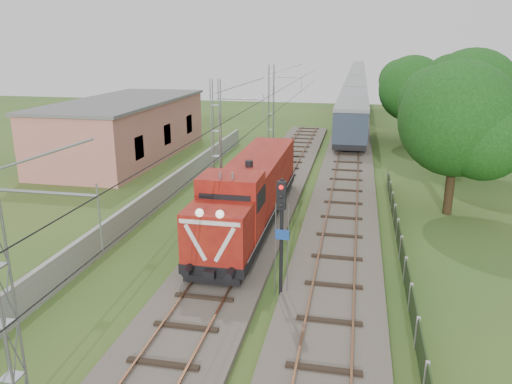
# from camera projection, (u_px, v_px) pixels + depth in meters

# --- Properties ---
(ground) EXTENTS (140.00, 140.00, 0.00)m
(ground) POSITION_uv_depth(u_px,v_px,m) (209.00, 297.00, 20.57)
(ground) COLOR #2D5720
(ground) RESTS_ON ground
(track_main) EXTENTS (4.20, 70.00, 0.45)m
(track_main) POSITION_uv_depth(u_px,v_px,m) (246.00, 232.00, 27.09)
(track_main) COLOR #6B6054
(track_main) RESTS_ON ground
(track_side) EXTENTS (4.20, 80.00, 0.45)m
(track_side) POSITION_uv_depth(u_px,v_px,m) (346.00, 177.00, 38.33)
(track_side) COLOR #6B6054
(track_side) RESTS_ON ground
(catenary) EXTENTS (3.31, 70.00, 8.00)m
(catenary) POSITION_uv_depth(u_px,v_px,m) (217.00, 143.00, 31.23)
(catenary) COLOR gray
(catenary) RESTS_ON ground
(boundary_wall) EXTENTS (0.25, 40.00, 1.50)m
(boundary_wall) POSITION_uv_depth(u_px,v_px,m) (166.00, 190.00, 32.86)
(boundary_wall) COLOR #9E9E99
(boundary_wall) RESTS_ON ground
(station_building) EXTENTS (8.40, 20.40, 5.22)m
(station_building) POSITION_uv_depth(u_px,v_px,m) (126.00, 128.00, 45.20)
(station_building) COLOR #B46761
(station_building) RESTS_ON ground
(fence) EXTENTS (0.12, 32.00, 1.20)m
(fence) POSITION_uv_depth(u_px,v_px,m) (405.00, 270.00, 21.68)
(fence) COLOR black
(fence) RESTS_ON ground
(locomotive) EXTENTS (2.84, 16.20, 4.11)m
(locomotive) POSITION_uv_depth(u_px,v_px,m) (251.00, 191.00, 27.72)
(locomotive) COLOR black
(locomotive) RESTS_ON ground
(coach_rake) EXTENTS (3.24, 121.19, 3.75)m
(coach_rake) POSITION_uv_depth(u_px,v_px,m) (357.00, 80.00, 101.48)
(coach_rake) COLOR black
(coach_rake) RESTS_ON ground
(signal_post) EXTENTS (0.56, 0.44, 5.08)m
(signal_post) POSITION_uv_depth(u_px,v_px,m) (281.00, 219.00, 19.43)
(signal_post) COLOR black
(signal_post) RESTS_ON ground
(tree_a) EXTENTS (7.11, 6.78, 9.22)m
(tree_a) POSITION_uv_depth(u_px,v_px,m) (459.00, 120.00, 28.93)
(tree_a) COLOR #3A2D17
(tree_a) RESTS_ON ground
(tree_b) EXTENTS (7.53, 7.17, 9.76)m
(tree_b) POSITION_uv_depth(u_px,v_px,m) (472.00, 98.00, 37.51)
(tree_b) COLOR #3A2D17
(tree_b) RESTS_ON ground
(tree_c) EXTENTS (6.89, 6.56, 8.93)m
(tree_c) POSITION_uv_depth(u_px,v_px,m) (413.00, 90.00, 49.77)
(tree_c) COLOR #3A2D17
(tree_c) RESTS_ON ground
(tree_d) EXTENTS (5.81, 5.53, 7.53)m
(tree_d) POSITION_uv_depth(u_px,v_px,m) (419.00, 96.00, 51.86)
(tree_d) COLOR #3A2D17
(tree_d) RESTS_ON ground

